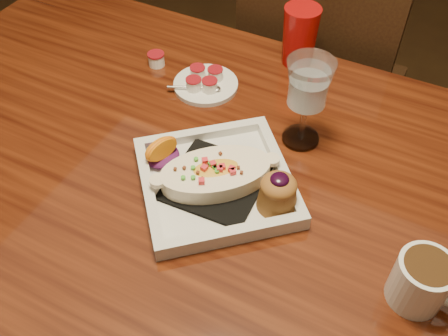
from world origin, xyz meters
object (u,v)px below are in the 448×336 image
at_px(table, 214,209).
at_px(chair_far, 317,88).
at_px(plate, 222,179).
at_px(saucer, 204,83).
at_px(coffee_mug, 423,281).
at_px(red_tumbler, 300,36).
at_px(goblet, 308,88).

bearing_deg(table, chair_far, 90.00).
distance_m(plate, saucer, 0.29).
bearing_deg(saucer, table, -57.73).
bearing_deg(chair_far, coffee_mug, 118.03).
bearing_deg(red_tumbler, chair_far, 90.95).
height_order(plate, goblet, goblet).
bearing_deg(red_tumbler, coffee_mug, -51.53).
bearing_deg(chair_far, plate, 92.56).
bearing_deg(goblet, saucer, 166.93).
relative_size(table, goblet, 8.45).
xyz_separation_m(coffee_mug, goblet, (-0.27, 0.23, 0.08)).
height_order(goblet, saucer, goblet).
distance_m(table, goblet, 0.29).
relative_size(chair_far, red_tumbler, 7.05).
bearing_deg(red_tumbler, table, -90.57).
distance_m(coffee_mug, goblet, 0.37).
relative_size(plate, goblet, 2.00).
bearing_deg(coffee_mug, chair_far, 117.01).
bearing_deg(saucer, coffee_mug, -29.54).
bearing_deg(table, coffee_mug, -11.11).
height_order(plate, coffee_mug, coffee_mug).
height_order(coffee_mug, red_tumbler, red_tumbler).
xyz_separation_m(chair_far, goblet, (0.10, -0.47, 0.37)).
bearing_deg(chair_far, saucer, 71.77).
bearing_deg(goblet, table, -123.02).
xyz_separation_m(table, red_tumbler, (0.00, 0.39, 0.16)).
bearing_deg(chair_far, goblet, 102.50).
relative_size(goblet, red_tumbler, 1.34).
height_order(plate, saucer, plate).
distance_m(chair_far, saucer, 0.50).
height_order(coffee_mug, saucer, coffee_mug).
bearing_deg(saucer, red_tumbler, 51.58).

